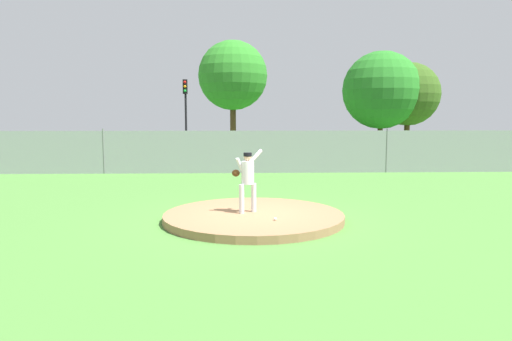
# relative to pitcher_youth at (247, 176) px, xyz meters

# --- Properties ---
(ground_plane) EXTENTS (80.00, 80.00, 0.00)m
(ground_plane) POSITION_rel_pitcher_youth_xyz_m (0.16, 5.91, -1.13)
(ground_plane) COLOR #4C8438
(asphalt_strip) EXTENTS (44.00, 7.00, 0.01)m
(asphalt_strip) POSITION_rel_pitcher_youth_xyz_m (0.16, 14.41, -1.13)
(asphalt_strip) COLOR #2B2B2D
(asphalt_strip) RESTS_ON ground_plane
(pitchers_mound) EXTENTS (4.57, 4.57, 0.19)m
(pitchers_mound) POSITION_rel_pitcher_youth_xyz_m (0.16, -0.09, -1.04)
(pitchers_mound) COLOR #99704C
(pitchers_mound) RESTS_ON ground_plane
(pitcher_youth) EXTENTS (0.80, 0.32, 1.62)m
(pitcher_youth) POSITION_rel_pitcher_youth_xyz_m (0.00, 0.00, 0.00)
(pitcher_youth) COLOR silver
(pitcher_youth) RESTS_ON pitchers_mound
(baseball) EXTENTS (0.07, 0.07, 0.07)m
(baseball) POSITION_rel_pitcher_youth_xyz_m (0.64, -0.93, -0.90)
(baseball) COLOR white
(baseball) RESTS_ON pitchers_mound
(chainlink_fence) EXTENTS (33.04, 0.07, 2.08)m
(chainlink_fence) POSITION_rel_pitcher_youth_xyz_m (0.16, 9.91, -0.14)
(chainlink_fence) COLOR gray
(chainlink_fence) RESTS_ON ground_plane
(parked_car_charcoal) EXTENTS (1.77, 4.26, 1.70)m
(parked_car_charcoal) POSITION_rel_pitcher_youth_xyz_m (2.77, 14.29, -0.32)
(parked_car_charcoal) COLOR #232328
(parked_car_charcoal) RESTS_ON ground_plane
(parked_car_champagne) EXTENTS (2.06, 4.34, 1.77)m
(parked_car_champagne) POSITION_rel_pitcher_youth_xyz_m (-8.90, 14.28, -0.30)
(parked_car_champagne) COLOR tan
(parked_car_champagne) RESTS_ON ground_plane
(parked_car_navy) EXTENTS (1.96, 4.48, 1.68)m
(parked_car_navy) POSITION_rel_pitcher_youth_xyz_m (9.64, 14.24, -0.34)
(parked_car_navy) COLOR #161E4C
(parked_car_navy) RESTS_ON ground_plane
(parked_car_silver) EXTENTS (2.06, 4.77, 1.75)m
(parked_car_silver) POSITION_rel_pitcher_youth_xyz_m (-3.02, 14.40, -0.30)
(parked_car_silver) COLOR #B7BABF
(parked_car_silver) RESTS_ON ground_plane
(traffic_cone_orange) EXTENTS (0.40, 0.40, 0.55)m
(traffic_cone_orange) POSITION_rel_pitcher_youth_xyz_m (-5.16, 17.19, -0.87)
(traffic_cone_orange) COLOR orange
(traffic_cone_orange) RESTS_ON asphalt_strip
(traffic_light_near) EXTENTS (0.28, 0.46, 4.95)m
(traffic_light_near) POSITION_rel_pitcher_youth_xyz_m (-3.59, 18.33, 2.24)
(traffic_light_near) COLOR black
(traffic_light_near) RESTS_ON ground_plane
(tree_broad_left) EXTENTS (5.13, 5.13, 8.23)m
(tree_broad_left) POSITION_rel_pitcher_youth_xyz_m (-0.64, 23.38, 4.51)
(tree_broad_left) COLOR #4C331E
(tree_broad_left) RESTS_ON ground_plane
(tree_leaning_west) EXTENTS (5.88, 5.88, 7.57)m
(tree_leaning_west) POSITION_rel_pitcher_youth_xyz_m (10.65, 23.73, 3.48)
(tree_leaning_west) COLOR #4C331E
(tree_leaning_west) RESTS_ON ground_plane
(tree_bushy_near) EXTENTS (4.86, 4.86, 6.78)m
(tree_bushy_near) POSITION_rel_pitcher_youth_xyz_m (12.91, 24.22, 3.20)
(tree_bushy_near) COLOR #4C331E
(tree_bushy_near) RESTS_ON ground_plane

